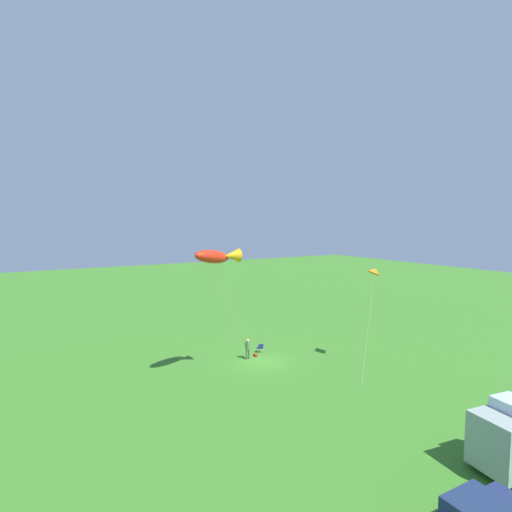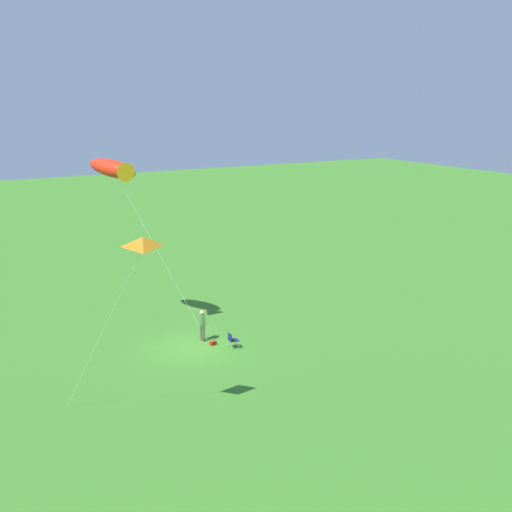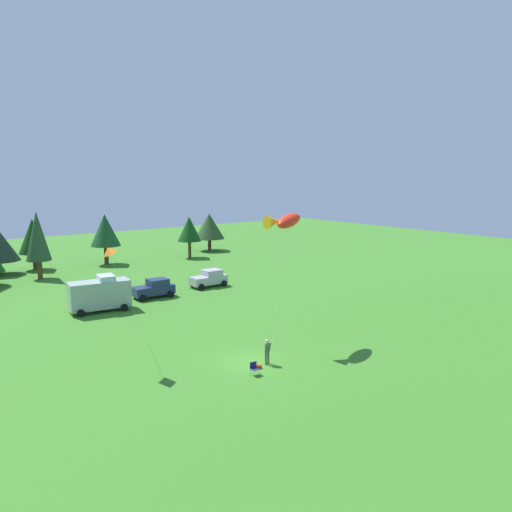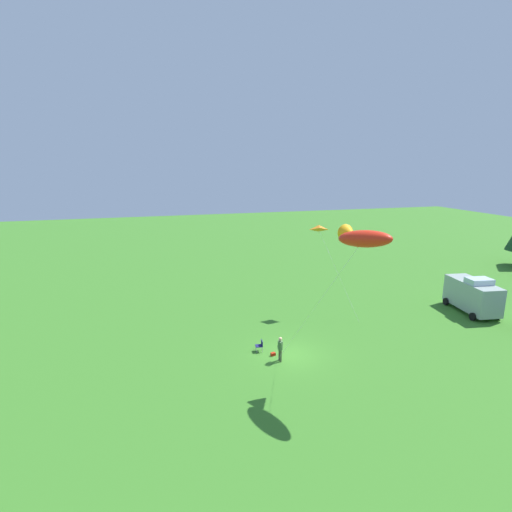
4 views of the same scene
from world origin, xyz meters
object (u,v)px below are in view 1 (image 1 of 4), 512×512
(folding_chair, at_px, (260,347))
(kite_large_fish, at_px, (217,256))
(person_kite_flyer, at_px, (248,347))
(backpack_on_grass, at_px, (255,355))
(kite_delta_orange, at_px, (376,271))

(folding_chair, xyz_separation_m, kite_large_fish, (5.99, 3.99, 8.68))
(person_kite_flyer, relative_size, backpack_on_grass, 5.44)
(person_kite_flyer, xyz_separation_m, folding_chair, (-1.78, -0.88, -0.53))
(folding_chair, height_order, kite_delta_orange, kite_delta_orange)
(folding_chair, bearing_deg, backpack_on_grass, 132.50)
(kite_delta_orange, bearing_deg, kite_large_fish, -14.84)
(person_kite_flyer, distance_m, kite_delta_orange, 12.31)
(folding_chair, relative_size, kite_large_fish, 0.08)
(person_kite_flyer, xyz_separation_m, kite_delta_orange, (-8.16, 6.38, 6.66))
(folding_chair, bearing_deg, kite_delta_orange, -132.83)
(backpack_on_grass, height_order, kite_delta_orange, kite_delta_orange)
(folding_chair, bearing_deg, person_kite_flyer, 122.30)
(kite_large_fish, xyz_separation_m, kite_delta_orange, (-12.37, 3.28, -1.49))
(person_kite_flyer, bearing_deg, folding_chair, -66.88)
(person_kite_flyer, distance_m, backpack_on_grass, 1.28)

